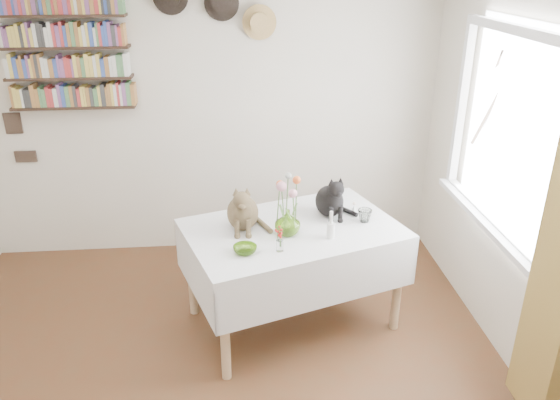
{
  "coord_description": "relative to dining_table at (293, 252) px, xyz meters",
  "views": [
    {
      "loc": [
        0.21,
        -2.43,
        2.53
      ],
      "look_at": [
        0.5,
        0.88,
        1.05
      ],
      "focal_mm": 35.0,
      "sensor_mm": 36.0,
      "label": 1
    }
  ],
  "objects": [
    {
      "name": "room",
      "position": [
        -0.6,
        -0.98,
        0.66
      ],
      "size": [
        4.08,
        4.58,
        2.58
      ],
      "color": "#5A3019",
      "rests_on": "ground"
    },
    {
      "name": "porcelain_figurine",
      "position": [
        0.48,
        0.21,
        0.23
      ],
      "size": [
        0.04,
        0.04,
        0.08
      ],
      "color": "white",
      "rests_on": "dining_table"
    },
    {
      "name": "wall_art_plaques",
      "position": [
        -2.23,
        1.25,
        0.53
      ],
      "size": [
        0.21,
        0.02,
        0.44
      ],
      "color": "#38281E",
      "rests_on": "room"
    },
    {
      "name": "drinking_glass",
      "position": [
        0.52,
        0.05,
        0.24
      ],
      "size": [
        0.14,
        0.14,
        0.09
      ],
      "primitive_type": "imported",
      "rotation": [
        0.0,
        0.0,
        0.57
      ],
      "color": "white",
      "rests_on": "dining_table"
    },
    {
      "name": "black_cat",
      "position": [
        0.29,
        0.19,
        0.36
      ],
      "size": [
        0.28,
        0.33,
        0.34
      ],
      "primitive_type": null,
      "rotation": [
        0.0,
        0.0,
        0.19
      ],
      "color": "black",
      "rests_on": "dining_table"
    },
    {
      "name": "flower_vase",
      "position": [
        -0.05,
        -0.1,
        0.29
      ],
      "size": [
        0.23,
        0.23,
        0.18
      ],
      "primitive_type": "imported",
      "rotation": [
        0.0,
        0.0,
        0.38
      ],
      "color": "#94C73D",
      "rests_on": "dining_table"
    },
    {
      "name": "window",
      "position": [
        1.36,
        -0.18,
        0.8
      ],
      "size": [
        0.12,
        1.52,
        1.32
      ],
      "color": "white",
      "rests_on": "room"
    },
    {
      "name": "green_bowl",
      "position": [
        -0.35,
        -0.33,
        0.22
      ],
      "size": [
        0.21,
        0.21,
        0.05
      ],
      "primitive_type": "imported",
      "rotation": [
        0.0,
        0.0,
        0.45
      ],
      "color": "#94C73D",
      "rests_on": "dining_table"
    },
    {
      "name": "bookshelf_unit",
      "position": [
        -1.7,
        1.18,
        1.25
      ],
      "size": [
        1.0,
        0.16,
        0.91
      ],
      "color": "black",
      "rests_on": "room"
    },
    {
      "name": "flower_bouquet",
      "position": [
        -0.05,
        -0.08,
        0.54
      ],
      "size": [
        0.17,
        0.12,
        0.39
      ],
      "color": "#4C7233",
      "rests_on": "flower_vase"
    },
    {
      "name": "berry_jar",
      "position": [
        -0.12,
        -0.32,
        0.28
      ],
      "size": [
        0.05,
        0.05,
        0.19
      ],
      "color": "white",
      "rests_on": "dining_table"
    },
    {
      "name": "tabby_cat",
      "position": [
        -0.35,
        0.03,
        0.38
      ],
      "size": [
        0.25,
        0.32,
        0.36
      ],
      "primitive_type": null,
      "rotation": [
        0.0,
        0.0,
        -0.04
      ],
      "color": "brown",
      "rests_on": "dining_table"
    },
    {
      "name": "candlestick",
      "position": [
        0.24,
        -0.17,
        0.26
      ],
      "size": [
        0.05,
        0.05,
        0.2
      ],
      "color": "white",
      "rests_on": "dining_table"
    },
    {
      "name": "dining_table",
      "position": [
        0.0,
        0.0,
        0.0
      ],
      "size": [
        1.7,
        1.37,
        0.79
      ],
      "color": "white",
      "rests_on": "room"
    },
    {
      "name": "wall_hats",
      "position": [
        -0.48,
        1.2,
        1.57
      ],
      "size": [
        0.98,
        0.09,
        0.48
      ],
      "color": "black",
      "rests_on": "room"
    }
  ]
}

